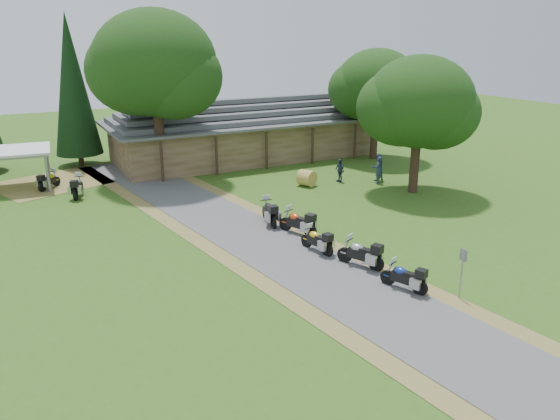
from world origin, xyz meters
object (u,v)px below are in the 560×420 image
carport (2,170)px  motorcycle_row_b (360,252)px  motorcycle_row_c (317,239)px  motorcycle_row_d (298,221)px  lodge (242,128)px  motorcycle_carport_a (49,180)px  hay_bale (307,178)px  motorcycle_row_e (269,211)px  motorcycle_row_a (404,276)px  motorcycle_carport_b (78,186)px

carport → motorcycle_row_b: carport is taller
motorcycle_row_c → motorcycle_row_d: (0.34, 2.48, 0.07)m
lodge → motorcycle_row_d: 18.43m
motorcycle_row_b → motorcycle_carport_a: (-10.93, 19.81, -0.06)m
motorcycle_row_c → hay_bale: motorcycle_row_c is taller
carport → motorcycle_row_d: carport is taller
lodge → motorcycle_row_d: (-4.70, -17.73, -1.74)m
motorcycle_row_b → motorcycle_row_c: (-0.81, 2.37, -0.06)m
motorcycle_carport_a → carport: bearing=107.8°
carport → hay_bale: bearing=-19.9°
motorcycle_row_d → hay_bale: size_ratio=1.91×
motorcycle_row_e → hay_bale: size_ratio=1.92×
lodge → hay_bale: bearing=-88.1°
motorcycle_row_a → motorcycle_carport_a: size_ratio=0.99×
motorcycle_row_d → motorcycle_carport_a: motorcycle_row_d is taller
motorcycle_row_c → motorcycle_carport_a: 20.17m
motorcycle_carport_a → hay_bale: size_ratio=1.70×
carport → motorcycle_row_e: 18.82m
carport → motorcycle_row_c: size_ratio=3.28×
carport → motorcycle_row_a: size_ratio=3.31×
motorcycle_carport_b → motorcycle_row_e: bearing=-120.1°
motorcycle_row_e → motorcycle_carport_a: bearing=48.2°
motorcycle_row_b → motorcycle_carport_a: 22.63m
motorcycle_carport_a → hay_bale: motorcycle_carport_a is taller
motorcycle_row_a → motorcycle_row_e: (-1.25, 9.69, 0.08)m
carport → motorcycle_row_a: bearing=-54.8°
motorcycle_row_a → motorcycle_row_d: motorcycle_row_d is taller
motorcycle_row_b → motorcycle_carport_a: motorcycle_row_b is taller
motorcycle_row_d → motorcycle_carport_b: size_ratio=1.00×
motorcycle_row_c → motorcycle_row_d: size_ratio=0.90×
motorcycle_row_a → motorcycle_carport_b: 22.02m
carport → motorcycle_row_b: size_ratio=2.99×
motorcycle_row_b → motorcycle_row_c: size_ratio=1.10×
carport → motorcycle_row_e: size_ratio=2.92×
motorcycle_carport_b → motorcycle_row_a: bearing=-134.0°
motorcycle_row_a → motorcycle_row_d: 7.57m
carport → hay_bale: (18.13, -8.41, -0.77)m
motorcycle_row_c → hay_bale: size_ratio=1.71×
motorcycle_row_a → motorcycle_row_d: bearing=-17.0°
carport → motorcycle_row_a: carport is taller
motorcycle_row_d → motorcycle_carport_b: bearing=13.5°
carport → motorcycle_carport_a: size_ratio=3.29×
motorcycle_row_b → motorcycle_carport_b: 19.53m
motorcycle_row_e → hay_bale: motorcycle_row_e is taller
motorcycle_carport_b → hay_bale: bearing=-87.7°
motorcycle_carport_a → motorcycle_row_d: bearing=-102.3°
motorcycle_carport_a → motorcycle_row_c: bearing=-107.2°
lodge → motorcycle_row_b: lodge is taller
lodge → motorcycle_row_a: bearing=-99.0°
motorcycle_carport_a → motorcycle_carport_b: size_ratio=0.89×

